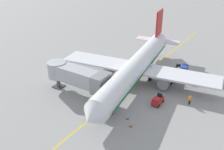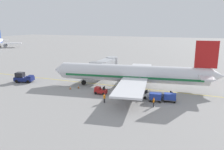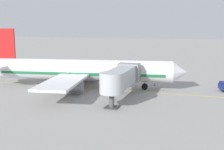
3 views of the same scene
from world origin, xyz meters
TOP-DOWN VIEW (x-y plane):
  - ground_plane at (0.00, 0.00)m, footprint 400.00×400.00m
  - gate_lead_in_line at (0.00, 0.00)m, footprint 0.24×80.00m
  - parked_airliner at (-0.11, 0.04)m, footprint 30.44×37.28m
  - jet_bridge at (6.37, 9.32)m, footprint 12.26×3.50m
  - baggage_tug_lead at (-5.57, -8.21)m, footprint 2.40×2.74m
  - baggage_tug_trailing at (-6.74, 4.92)m, footprint 1.29×2.51m
  - baggage_tug_spare at (-5.76, -3.53)m, footprint 1.83×2.72m
  - baggage_cart_front at (-7.14, -6.25)m, footprint 1.52×2.96m
  - baggage_cart_second_in_train at (-6.39, -8.79)m, footprint 1.52×2.96m
  - ground_crew_wing_walker at (-9.95, -6.49)m, footprint 0.72×0.25m
  - ground_crew_loader at (-11.12, 2.15)m, footprint 0.47×0.66m
  - safety_cone_nose_left at (-6.00, 12.46)m, footprint 0.36×0.36m
  - safety_cone_nose_right at (-4.70, 11.11)m, footprint 0.36×0.36m

SIDE VIEW (x-z plane):
  - ground_plane at x=0.00m, z-range 0.00..0.00m
  - gate_lead_in_line at x=0.00m, z-range 0.00..0.01m
  - safety_cone_nose_left at x=-6.00m, z-range -0.01..0.58m
  - safety_cone_nose_right at x=-4.70m, z-range -0.01..0.58m
  - baggage_tug_lead at x=-5.57m, z-range -0.10..1.52m
  - baggage_tug_trailing at x=-6.74m, z-range -0.10..1.52m
  - baggage_tug_spare at x=-5.76m, z-range -0.10..1.52m
  - baggage_cart_front at x=-7.14m, z-range 0.16..1.74m
  - baggage_cart_second_in_train at x=-6.39m, z-range 0.16..1.74m
  - ground_crew_wing_walker at x=-9.95m, z-range 0.11..1.80m
  - ground_crew_loader at x=-11.12m, z-range 0.11..1.80m
  - parked_airliner at x=-0.11m, z-range -2.13..8.50m
  - jet_bridge at x=6.37m, z-range 0.96..5.94m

